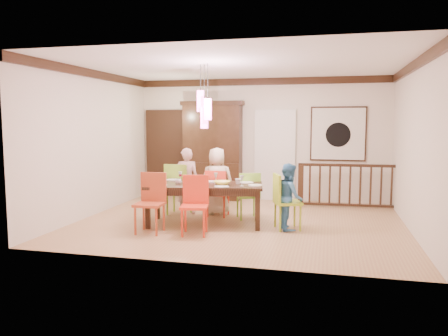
% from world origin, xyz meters
% --- Properties ---
extents(floor, '(6.00, 6.00, 0.00)m').
position_xyz_m(floor, '(0.00, 0.00, 0.00)').
color(floor, '#AC7A53').
rests_on(floor, ground).
extents(ceiling, '(6.00, 6.00, 0.00)m').
position_xyz_m(ceiling, '(0.00, 0.00, 2.90)').
color(ceiling, white).
rests_on(ceiling, wall_back).
extents(wall_back, '(6.00, 0.00, 6.00)m').
position_xyz_m(wall_back, '(0.00, 2.50, 1.45)').
color(wall_back, beige).
rests_on(wall_back, floor).
extents(wall_left, '(0.00, 5.00, 5.00)m').
position_xyz_m(wall_left, '(-3.00, 0.00, 1.45)').
color(wall_left, beige).
rests_on(wall_left, floor).
extents(wall_right, '(0.00, 5.00, 5.00)m').
position_xyz_m(wall_right, '(3.00, 0.00, 1.45)').
color(wall_right, beige).
rests_on(wall_right, floor).
extents(crown_molding, '(6.00, 5.00, 0.16)m').
position_xyz_m(crown_molding, '(0.00, 0.00, 2.82)').
color(crown_molding, black).
rests_on(crown_molding, wall_back).
extents(panel_door, '(1.04, 0.07, 2.24)m').
position_xyz_m(panel_door, '(-2.40, 2.45, 1.05)').
color(panel_door, black).
rests_on(panel_door, wall_back).
extents(white_doorway, '(0.97, 0.05, 2.22)m').
position_xyz_m(white_doorway, '(0.35, 2.46, 1.05)').
color(white_doorway, silver).
rests_on(white_doorway, wall_back).
extents(painting, '(1.25, 0.06, 1.25)m').
position_xyz_m(painting, '(1.80, 2.46, 1.60)').
color(painting, black).
rests_on(painting, wall_back).
extents(pendant_cluster, '(0.27, 0.21, 1.14)m').
position_xyz_m(pendant_cluster, '(-0.58, -0.34, 2.11)').
color(pendant_cluster, '#FF4CA8').
rests_on(pendant_cluster, ceiling).
extents(dining_table, '(2.22, 1.29, 0.75)m').
position_xyz_m(dining_table, '(-0.58, -0.34, 0.67)').
color(dining_table, black).
rests_on(dining_table, floor).
extents(chair_far_left, '(0.48, 0.48, 1.04)m').
position_xyz_m(chair_far_left, '(-1.34, 0.42, 0.59)').
color(chair_far_left, '#89BE30').
rests_on(chair_far_left, floor).
extents(chair_far_mid, '(0.43, 0.43, 0.93)m').
position_xyz_m(chair_far_mid, '(-0.52, 0.41, 0.53)').
color(chair_far_mid, red).
rests_on(chair_far_mid, floor).
extents(chair_far_right, '(0.54, 0.54, 0.91)m').
position_xyz_m(chair_far_right, '(0.09, 0.34, 0.52)').
color(chair_far_right, '#8CD03C').
rests_on(chair_far_right, floor).
extents(chair_near_left, '(0.47, 0.47, 1.01)m').
position_xyz_m(chair_near_left, '(-1.32, -1.14, 0.58)').
color(chair_near_left, '#AD4221').
rests_on(chair_near_left, floor).
extents(chair_near_mid, '(0.51, 0.51, 0.98)m').
position_xyz_m(chair_near_mid, '(-0.55, -1.08, 0.56)').
color(chair_near_mid, red).
rests_on(chair_near_mid, floor).
extents(chair_end_right, '(0.57, 0.57, 0.98)m').
position_xyz_m(chair_end_right, '(0.93, -0.33, 0.56)').
color(chair_end_right, '#A8C828').
rests_on(chair_end_right, floor).
extents(china_hutch, '(1.50, 0.46, 2.37)m').
position_xyz_m(china_hutch, '(-1.14, 2.30, 1.19)').
color(china_hutch, black).
rests_on(china_hutch, floor).
extents(balustrade, '(2.26, 0.18, 0.96)m').
position_xyz_m(balustrade, '(2.07, 1.95, 0.50)').
color(balustrade, black).
rests_on(balustrade, floor).
extents(person_far_left, '(0.56, 0.44, 1.35)m').
position_xyz_m(person_far_left, '(-1.20, 0.47, 0.68)').
color(person_far_left, beige).
rests_on(person_far_left, floor).
extents(person_far_mid, '(0.75, 0.58, 1.36)m').
position_xyz_m(person_far_mid, '(-0.58, 0.56, 0.68)').
color(person_far_mid, beige).
rests_on(person_far_mid, floor).
extents(person_end_right, '(0.59, 0.67, 1.16)m').
position_xyz_m(person_end_right, '(0.95, -0.34, 0.58)').
color(person_end_right, teal).
rests_on(person_end_right, floor).
extents(serving_bowl, '(0.35, 0.35, 0.07)m').
position_xyz_m(serving_bowl, '(-0.24, -0.39, 0.79)').
color(serving_bowl, gold).
rests_on(serving_bowl, dining_table).
extents(small_bowl, '(0.20, 0.20, 0.06)m').
position_xyz_m(small_bowl, '(-0.81, -0.29, 0.78)').
color(small_bowl, white).
rests_on(small_bowl, dining_table).
extents(cup_left, '(0.14, 0.14, 0.09)m').
position_xyz_m(cup_left, '(-1.05, -0.45, 0.80)').
color(cup_left, silver).
rests_on(cup_left, dining_table).
extents(cup_right, '(0.14, 0.14, 0.10)m').
position_xyz_m(cup_right, '(0.01, -0.20, 0.80)').
color(cup_right, silver).
rests_on(cup_right, dining_table).
extents(plate_far_left, '(0.26, 0.26, 0.01)m').
position_xyz_m(plate_far_left, '(-1.34, 0.02, 0.76)').
color(plate_far_left, white).
rests_on(plate_far_left, dining_table).
extents(plate_far_mid, '(0.26, 0.26, 0.01)m').
position_xyz_m(plate_far_mid, '(-0.55, -0.03, 0.76)').
color(plate_far_mid, white).
rests_on(plate_far_mid, dining_table).
extents(plate_far_right, '(0.26, 0.26, 0.01)m').
position_xyz_m(plate_far_right, '(0.13, -0.00, 0.76)').
color(plate_far_right, white).
rests_on(plate_far_right, dining_table).
extents(plate_near_left, '(0.26, 0.26, 0.01)m').
position_xyz_m(plate_near_left, '(-1.31, -0.70, 0.76)').
color(plate_near_left, white).
rests_on(plate_near_left, dining_table).
extents(plate_near_mid, '(0.26, 0.26, 0.01)m').
position_xyz_m(plate_near_mid, '(-0.20, -0.60, 0.76)').
color(plate_near_mid, white).
rests_on(plate_near_mid, dining_table).
extents(plate_end_right, '(0.26, 0.26, 0.01)m').
position_xyz_m(plate_end_right, '(0.35, -0.33, 0.76)').
color(plate_end_right, white).
rests_on(plate_end_right, dining_table).
extents(wine_glass_a, '(0.08, 0.08, 0.19)m').
position_xyz_m(wine_glass_a, '(-1.11, -0.16, 0.84)').
color(wine_glass_a, '#590C19').
rests_on(wine_glass_a, dining_table).
extents(wine_glass_b, '(0.08, 0.08, 0.19)m').
position_xyz_m(wine_glass_b, '(-0.42, -0.17, 0.84)').
color(wine_glass_b, silver).
rests_on(wine_glass_b, dining_table).
extents(wine_glass_c, '(0.08, 0.08, 0.19)m').
position_xyz_m(wine_glass_c, '(-0.65, -0.56, 0.84)').
color(wine_glass_c, '#590C19').
rests_on(wine_glass_c, dining_table).
extents(wine_glass_d, '(0.08, 0.08, 0.19)m').
position_xyz_m(wine_glass_d, '(0.13, -0.43, 0.84)').
color(wine_glass_d, silver).
rests_on(wine_glass_d, dining_table).
extents(napkin, '(0.18, 0.14, 0.01)m').
position_xyz_m(napkin, '(-0.61, -0.71, 0.76)').
color(napkin, '#D83359').
rests_on(napkin, dining_table).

